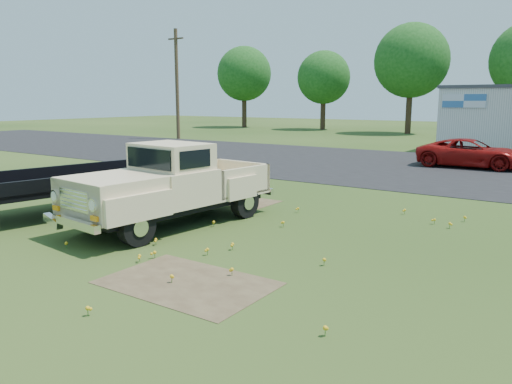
# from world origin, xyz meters

# --- Properties ---
(ground) EXTENTS (140.00, 140.00, 0.00)m
(ground) POSITION_xyz_m (0.00, 0.00, 0.00)
(ground) COLOR #253E14
(ground) RESTS_ON ground
(asphalt_lot) EXTENTS (90.00, 14.00, 0.02)m
(asphalt_lot) POSITION_xyz_m (0.00, 15.00, 0.00)
(asphalt_lot) COLOR black
(asphalt_lot) RESTS_ON ground
(dirt_patch_a) EXTENTS (3.00, 2.00, 0.01)m
(dirt_patch_a) POSITION_xyz_m (1.50, -3.00, 0.00)
(dirt_patch_a) COLOR #4C3C28
(dirt_patch_a) RESTS_ON ground
(dirt_patch_b) EXTENTS (2.20, 1.60, 0.01)m
(dirt_patch_b) POSITION_xyz_m (-2.00, 3.50, 0.00)
(dirt_patch_b) COLOR #4C3C28
(dirt_patch_b) RESTS_ON ground
(utility_pole_west) EXTENTS (1.60, 0.30, 9.00)m
(utility_pole_west) POSITION_xyz_m (-22.00, 22.00, 4.60)
(utility_pole_west) COLOR #463520
(utility_pole_west) RESTS_ON ground
(treeline_a) EXTENTS (6.40, 6.40, 9.52)m
(treeline_a) POSITION_xyz_m (-28.00, 40.00, 6.30)
(treeline_a) COLOR #3C281B
(treeline_a) RESTS_ON ground
(treeline_b) EXTENTS (5.76, 5.76, 8.57)m
(treeline_b) POSITION_xyz_m (-18.00, 41.00, 5.67)
(treeline_b) COLOR #3C281B
(treeline_b) RESTS_ON ground
(treeline_c) EXTENTS (7.04, 7.04, 10.47)m
(treeline_c) POSITION_xyz_m (-8.00, 39.50, 6.93)
(treeline_c) COLOR #3C281B
(treeline_c) RESTS_ON ground
(vintage_pickup_truck) EXTENTS (2.96, 6.18, 2.16)m
(vintage_pickup_truck) POSITION_xyz_m (-1.72, 0.03, 1.08)
(vintage_pickup_truck) COLOR beige
(vintage_pickup_truck) RESTS_ON ground
(flatbed_trailer) EXTENTS (3.73, 7.47, 1.95)m
(flatbed_trailer) POSITION_xyz_m (-5.22, -0.17, 0.97)
(flatbed_trailer) COLOR black
(flatbed_trailer) RESTS_ON ground
(red_pickup) EXTENTS (5.05, 2.50, 1.38)m
(red_pickup) POSITION_xyz_m (2.36, 16.48, 0.69)
(red_pickup) COLOR maroon
(red_pickup) RESTS_ON ground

